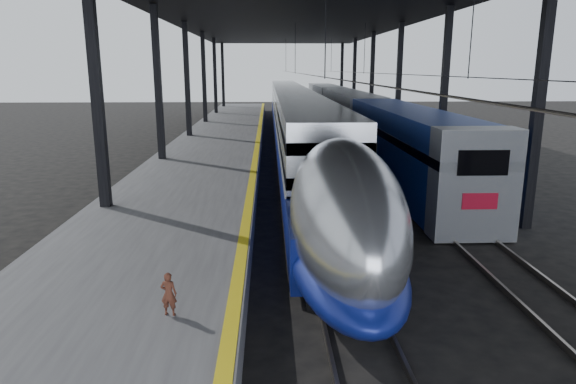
{
  "coord_description": "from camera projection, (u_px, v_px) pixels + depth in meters",
  "views": [
    {
      "loc": [
        0.06,
        -13.01,
        5.79
      ],
      "look_at": [
        0.65,
        2.71,
        2.0
      ],
      "focal_mm": 32.0,
      "sensor_mm": 36.0,
      "label": 1
    }
  ],
  "objects": [
    {
      "name": "ground",
      "position": [
        268.0,
        287.0,
        13.99
      ],
      "size": [
        160.0,
        160.0,
        0.0
      ],
      "primitive_type": "plane",
      "color": "black",
      "rests_on": "ground"
    },
    {
      "name": "child",
      "position": [
        169.0,
        294.0,
        10.15
      ],
      "size": [
        0.36,
        0.26,
        0.9
      ],
      "primitive_type": "imported",
      "rotation": [
        0.0,
        0.0,
        3.0
      ],
      "color": "#4E261A",
      "rests_on": "platform"
    },
    {
      "name": "rails",
      "position": [
        337.0,
        158.0,
        33.57
      ],
      "size": [
        6.52,
        80.0,
        0.16
      ],
      "color": "slate",
      "rests_on": "ground"
    },
    {
      "name": "second_train",
      "position": [
        351.0,
        115.0,
        43.34
      ],
      "size": [
        2.82,
        56.05,
        3.88
      ],
      "color": "navy",
      "rests_on": "ground"
    },
    {
      "name": "yellow_strip",
      "position": [
        257.0,
        145.0,
        33.16
      ],
      "size": [
        0.3,
        80.0,
        0.01
      ],
      "primitive_type": "cube",
      "color": "yellow",
      "rests_on": "platform"
    },
    {
      "name": "canopy",
      "position": [
        298.0,
        13.0,
        31.35
      ],
      "size": [
        18.0,
        75.0,
        9.47
      ],
      "color": "black",
      "rests_on": "ground"
    },
    {
      "name": "tgv_train",
      "position": [
        294.0,
        119.0,
        40.06
      ],
      "size": [
        2.91,
        65.2,
        4.17
      ],
      "color": "#AEB1B5",
      "rests_on": "ground"
    },
    {
      "name": "platform",
      "position": [
        214.0,
        153.0,
        33.18
      ],
      "size": [
        6.0,
        80.0,
        1.0
      ],
      "primitive_type": "cube",
      "color": "#4C4C4F",
      "rests_on": "ground"
    }
  ]
}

